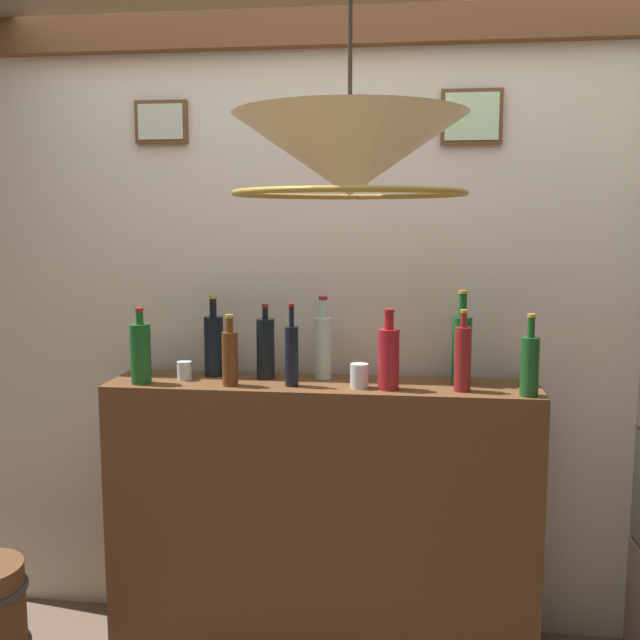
{
  "coord_description": "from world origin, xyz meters",
  "views": [
    {
      "loc": [
        0.35,
        -1.93,
        1.7
      ],
      "look_at": [
        0.0,
        0.8,
        1.33
      ],
      "focal_mm": 42.0,
      "sensor_mm": 36.0,
      "label": 1
    }
  ],
  "objects_px": {
    "liquor_bottle_bourbon": "(530,364)",
    "glass_tumbler_highball": "(359,376)",
    "liquor_bottle_tequila": "(462,348)",
    "liquor_bottle_mezcal": "(389,357)",
    "liquor_bottle_rye": "(292,354)",
    "liquor_bottle_vodka": "(214,344)",
    "liquor_bottle_vermouth": "(266,348)",
    "liquor_bottle_scotch": "(230,357)",
    "liquor_bottle_whiskey": "(463,358)",
    "pendant_lamp": "(350,158)",
    "liquor_bottle_sherry": "(323,345)",
    "liquor_bottle_rum": "(141,353)",
    "glass_tumbler_rocks": "(184,371)"
  },
  "relations": [
    {
      "from": "glass_tumbler_rocks",
      "to": "liquor_bottle_tequila",
      "type": "bearing_deg",
      "value": 2.66
    },
    {
      "from": "pendant_lamp",
      "to": "liquor_bottle_scotch",
      "type": "bearing_deg",
      "value": 126.74
    },
    {
      "from": "liquor_bottle_rum",
      "to": "glass_tumbler_highball",
      "type": "distance_m",
      "value": 0.83
    },
    {
      "from": "liquor_bottle_bourbon",
      "to": "glass_tumbler_rocks",
      "type": "xyz_separation_m",
      "value": [
        -1.29,
        0.11,
        -0.08
      ]
    },
    {
      "from": "liquor_bottle_mezcal",
      "to": "liquor_bottle_vermouth",
      "type": "bearing_deg",
      "value": 164.76
    },
    {
      "from": "glass_tumbler_rocks",
      "to": "glass_tumbler_highball",
      "type": "bearing_deg",
      "value": -4.75
    },
    {
      "from": "liquor_bottle_rye",
      "to": "glass_tumbler_rocks",
      "type": "distance_m",
      "value": 0.45
    },
    {
      "from": "liquor_bottle_vermouth",
      "to": "liquor_bottle_whiskey",
      "type": "relative_size",
      "value": 0.98
    },
    {
      "from": "liquor_bottle_vermouth",
      "to": "liquor_bottle_vodka",
      "type": "bearing_deg",
      "value": 172.69
    },
    {
      "from": "liquor_bottle_rye",
      "to": "liquor_bottle_vermouth",
      "type": "height_order",
      "value": "liquor_bottle_rye"
    },
    {
      "from": "liquor_bottle_bourbon",
      "to": "glass_tumbler_highball",
      "type": "height_order",
      "value": "liquor_bottle_bourbon"
    },
    {
      "from": "liquor_bottle_tequila",
      "to": "glass_tumbler_rocks",
      "type": "height_order",
      "value": "liquor_bottle_tequila"
    },
    {
      "from": "pendant_lamp",
      "to": "liquor_bottle_vodka",
      "type": "bearing_deg",
      "value": 125.93
    },
    {
      "from": "glass_tumbler_rocks",
      "to": "pendant_lamp",
      "type": "height_order",
      "value": "pendant_lamp"
    },
    {
      "from": "liquor_bottle_sherry",
      "to": "liquor_bottle_rum",
      "type": "relative_size",
      "value": 1.12
    },
    {
      "from": "liquor_bottle_whiskey",
      "to": "pendant_lamp",
      "type": "height_order",
      "value": "pendant_lamp"
    },
    {
      "from": "liquor_bottle_whiskey",
      "to": "glass_tumbler_rocks",
      "type": "relative_size",
      "value": 4.14
    },
    {
      "from": "liquor_bottle_vodka",
      "to": "liquor_bottle_whiskey",
      "type": "height_order",
      "value": "liquor_bottle_vodka"
    },
    {
      "from": "liquor_bottle_scotch",
      "to": "glass_tumbler_highball",
      "type": "xyz_separation_m",
      "value": [
        0.49,
        0.02,
        -0.06
      ]
    },
    {
      "from": "liquor_bottle_vermouth",
      "to": "liquor_bottle_mezcal",
      "type": "height_order",
      "value": "liquor_bottle_mezcal"
    },
    {
      "from": "liquor_bottle_tequila",
      "to": "liquor_bottle_rum",
      "type": "bearing_deg",
      "value": -173.65
    },
    {
      "from": "liquor_bottle_vodka",
      "to": "glass_tumbler_highball",
      "type": "height_order",
      "value": "liquor_bottle_vodka"
    },
    {
      "from": "liquor_bottle_vermouth",
      "to": "liquor_bottle_tequila",
      "type": "bearing_deg",
      "value": -1.18
    },
    {
      "from": "liquor_bottle_rye",
      "to": "liquor_bottle_vodka",
      "type": "bearing_deg",
      "value": 156.28
    },
    {
      "from": "liquor_bottle_whiskey",
      "to": "pendant_lamp",
      "type": "relative_size",
      "value": 0.48
    },
    {
      "from": "pendant_lamp",
      "to": "liquor_bottle_sherry",
      "type": "bearing_deg",
      "value": 101.66
    },
    {
      "from": "liquor_bottle_whiskey",
      "to": "pendant_lamp",
      "type": "xyz_separation_m",
      "value": [
        -0.36,
        -0.69,
        0.66
      ]
    },
    {
      "from": "liquor_bottle_sherry",
      "to": "liquor_bottle_tequila",
      "type": "relative_size",
      "value": 0.9
    },
    {
      "from": "liquor_bottle_sherry",
      "to": "liquor_bottle_rum",
      "type": "bearing_deg",
      "value": -165.19
    },
    {
      "from": "liquor_bottle_rum",
      "to": "liquor_bottle_vermouth",
      "type": "distance_m",
      "value": 0.48
    },
    {
      "from": "liquor_bottle_mezcal",
      "to": "pendant_lamp",
      "type": "height_order",
      "value": "pendant_lamp"
    },
    {
      "from": "liquor_bottle_mezcal",
      "to": "glass_tumbler_rocks",
      "type": "distance_m",
      "value": 0.8
    },
    {
      "from": "liquor_bottle_bourbon",
      "to": "liquor_bottle_vodka",
      "type": "distance_m",
      "value": 1.22
    },
    {
      "from": "liquor_bottle_scotch",
      "to": "liquor_bottle_mezcal",
      "type": "relative_size",
      "value": 0.9
    },
    {
      "from": "liquor_bottle_bourbon",
      "to": "pendant_lamp",
      "type": "distance_m",
      "value": 1.1
    },
    {
      "from": "liquor_bottle_tequila",
      "to": "pendant_lamp",
      "type": "relative_size",
      "value": 0.57
    },
    {
      "from": "liquor_bottle_rum",
      "to": "liquor_bottle_mezcal",
      "type": "bearing_deg",
      "value": 1.07
    },
    {
      "from": "liquor_bottle_tequila",
      "to": "liquor_bottle_rye",
      "type": "bearing_deg",
      "value": -170.48
    },
    {
      "from": "liquor_bottle_rum",
      "to": "glass_tumbler_highball",
      "type": "bearing_deg",
      "value": 1.92
    },
    {
      "from": "liquor_bottle_vodka",
      "to": "liquor_bottle_vermouth",
      "type": "bearing_deg",
      "value": -7.31
    },
    {
      "from": "liquor_bottle_tequila",
      "to": "liquor_bottle_mezcal",
      "type": "distance_m",
      "value": 0.3
    },
    {
      "from": "liquor_bottle_bourbon",
      "to": "liquor_bottle_rye",
      "type": "xyz_separation_m",
      "value": [
        -0.86,
        0.05,
        0.01
      ]
    },
    {
      "from": "liquor_bottle_bourbon",
      "to": "glass_tumbler_rocks",
      "type": "height_order",
      "value": "liquor_bottle_bourbon"
    },
    {
      "from": "liquor_bottle_scotch",
      "to": "liquor_bottle_vermouth",
      "type": "relative_size",
      "value": 0.92
    },
    {
      "from": "liquor_bottle_mezcal",
      "to": "pendant_lamp",
      "type": "xyz_separation_m",
      "value": [
        -0.09,
        -0.69,
        0.66
      ]
    },
    {
      "from": "liquor_bottle_rye",
      "to": "pendant_lamp",
      "type": "bearing_deg",
      "value": -68.53
    },
    {
      "from": "liquor_bottle_vodka",
      "to": "liquor_bottle_rye",
      "type": "bearing_deg",
      "value": -23.72
    },
    {
      "from": "liquor_bottle_bourbon",
      "to": "liquor_bottle_tequila",
      "type": "relative_size",
      "value": 0.82
    },
    {
      "from": "liquor_bottle_mezcal",
      "to": "glass_tumbler_rocks",
      "type": "xyz_separation_m",
      "value": [
        -0.8,
        0.07,
        -0.08
      ]
    },
    {
      "from": "liquor_bottle_vermouth",
      "to": "glass_tumbler_rocks",
      "type": "height_order",
      "value": "liquor_bottle_vermouth"
    }
  ]
}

